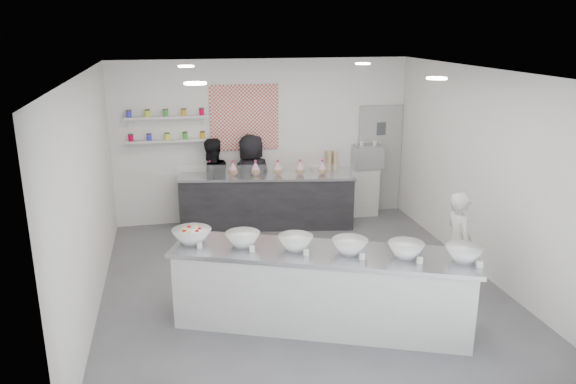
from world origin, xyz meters
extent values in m
plane|color=#515156|center=(0.00, 0.00, 0.00)|extent=(6.00, 6.00, 0.00)
plane|color=white|center=(0.00, 0.00, 3.00)|extent=(6.00, 6.00, 0.00)
plane|color=white|center=(0.00, 3.00, 1.50)|extent=(5.50, 0.00, 5.50)
plane|color=white|center=(-2.75, 0.00, 1.50)|extent=(0.00, 6.00, 6.00)
plane|color=white|center=(2.75, 0.00, 1.50)|extent=(0.00, 6.00, 6.00)
cube|color=#9C9C9A|center=(2.30, 2.97, 1.05)|extent=(0.88, 0.04, 2.10)
cube|color=red|center=(-0.35, 2.98, 1.95)|extent=(1.25, 0.03, 1.20)
cube|color=silver|center=(-1.75, 2.90, 1.60)|extent=(1.45, 0.22, 0.04)
cube|color=silver|center=(-1.75, 2.90, 2.02)|extent=(1.45, 0.22, 0.04)
cylinder|color=white|center=(-1.40, -1.00, 2.98)|extent=(0.24, 0.24, 0.02)
cylinder|color=white|center=(1.40, -1.00, 2.98)|extent=(0.24, 0.24, 0.02)
cylinder|color=white|center=(-1.40, 1.60, 2.98)|extent=(0.24, 0.24, 0.02)
cylinder|color=white|center=(1.40, 1.60, 2.98)|extent=(0.24, 0.24, 0.02)
cube|color=silver|center=(0.00, -1.18, 0.50)|extent=(3.68, 2.13, 0.99)
cube|color=black|center=(-0.04, 2.45, 0.49)|extent=(3.21, 1.11, 0.98)
cube|color=white|center=(-0.09, 2.17, 1.11)|extent=(3.07, 0.54, 0.27)
cube|color=silver|center=(1.55, 2.78, 0.47)|extent=(1.28, 0.41, 0.95)
cube|color=#93969E|center=(1.99, 2.78, 1.15)|extent=(0.54, 0.37, 0.41)
imported|color=silver|center=(2.00, -0.79, 0.74)|extent=(0.38, 0.56, 1.49)
imported|color=black|center=(-1.02, 2.70, 0.82)|extent=(0.98, 0.89, 1.65)
imported|color=black|center=(-0.28, 2.70, 0.85)|extent=(0.96, 0.78, 1.69)
camera|label=1|loc=(-1.69, -7.16, 3.59)|focal=35.00mm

